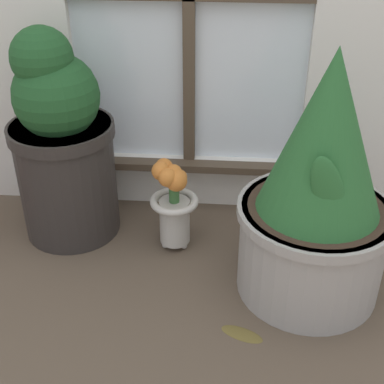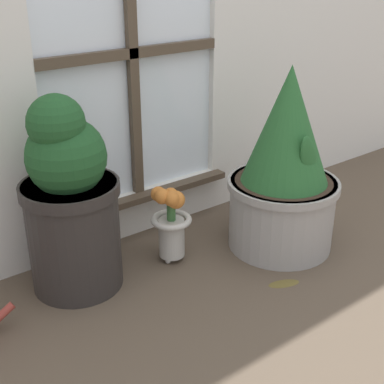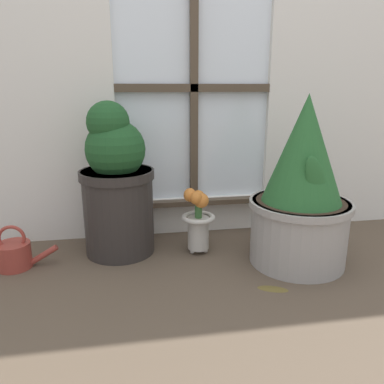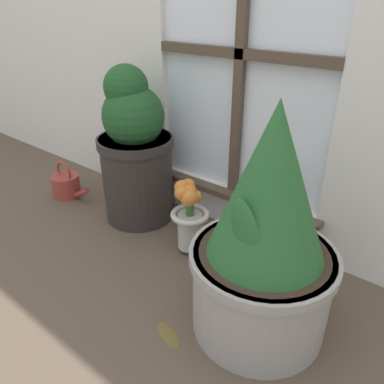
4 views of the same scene
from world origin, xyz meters
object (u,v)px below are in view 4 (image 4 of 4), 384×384
object	(u,v)px
potted_plant_right	(265,240)
watering_can	(66,185)
potted_plant_left	(136,152)
flower_vase	(189,214)

from	to	relation	value
potted_plant_right	watering_can	xyz separation A→B (m)	(-1.13, 0.14, -0.24)
potted_plant_left	flower_vase	size ratio (longest dim) A/B	2.26
watering_can	potted_plant_right	bearing A→B (deg)	-6.88
potted_plant_left	flower_vase	world-z (taller)	potted_plant_left
potted_plant_right	watering_can	size ratio (longest dim) A/B	2.85
potted_plant_right	flower_vase	world-z (taller)	potted_plant_right
potted_plant_right	flower_vase	size ratio (longest dim) A/B	2.36
potted_plant_left	watering_can	xyz separation A→B (m)	(-0.41, -0.09, -0.25)
watering_can	flower_vase	bearing A→B (deg)	1.82
potted_plant_left	flower_vase	xyz separation A→B (m)	(0.33, -0.07, -0.14)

